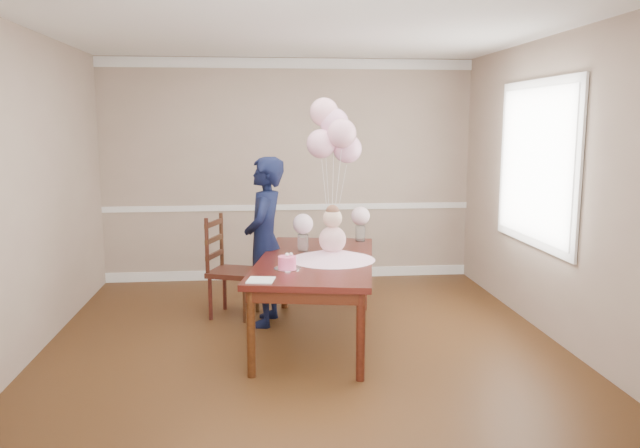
% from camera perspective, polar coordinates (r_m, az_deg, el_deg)
% --- Properties ---
extents(floor, '(4.50, 5.00, 0.00)m').
position_cam_1_polar(floor, '(5.49, -1.44, -11.32)').
color(floor, '#341D0D').
rests_on(floor, ground).
extents(ceiling, '(4.50, 5.00, 0.02)m').
position_cam_1_polar(ceiling, '(5.20, -1.57, 17.76)').
color(ceiling, white).
rests_on(ceiling, wall_back).
extents(wall_back, '(4.50, 0.02, 2.70)m').
position_cam_1_polar(wall_back, '(7.66, -2.87, 4.88)').
color(wall_back, gray).
rests_on(wall_back, floor).
extents(wall_front, '(4.50, 0.02, 2.70)m').
position_cam_1_polar(wall_front, '(2.72, 2.32, -3.03)').
color(wall_front, gray).
rests_on(wall_front, floor).
extents(wall_left, '(0.02, 5.00, 2.70)m').
position_cam_1_polar(wall_left, '(5.50, -25.62, 2.28)').
color(wall_left, gray).
rests_on(wall_left, floor).
extents(wall_right, '(0.02, 5.00, 2.70)m').
position_cam_1_polar(wall_right, '(5.79, 21.32, 2.87)').
color(wall_right, gray).
rests_on(wall_right, floor).
extents(chair_rail_trim, '(4.50, 0.02, 0.07)m').
position_cam_1_polar(chair_rail_trim, '(7.70, -2.84, 1.54)').
color(chair_rail_trim, white).
rests_on(chair_rail_trim, wall_back).
extents(crown_molding, '(4.50, 0.02, 0.12)m').
position_cam_1_polar(crown_molding, '(7.66, -2.94, 14.47)').
color(crown_molding, white).
rests_on(crown_molding, wall_back).
extents(baseboard_trim, '(4.50, 0.02, 0.12)m').
position_cam_1_polar(baseboard_trim, '(7.86, -2.79, -4.54)').
color(baseboard_trim, white).
rests_on(baseboard_trim, floor).
extents(window_frame, '(0.02, 1.66, 1.56)m').
position_cam_1_polar(window_frame, '(6.21, 19.17, 5.23)').
color(window_frame, white).
rests_on(window_frame, wall_right).
extents(window_blinds, '(0.01, 1.50, 1.40)m').
position_cam_1_polar(window_blinds, '(6.21, 19.02, 5.23)').
color(window_blinds, white).
rests_on(window_blinds, wall_right).
extents(dining_table_top, '(1.33, 2.13, 0.05)m').
position_cam_1_polar(dining_table_top, '(5.55, -0.36, -3.37)').
color(dining_table_top, black).
rests_on(dining_table_top, table_leg_fl).
extents(table_apron, '(1.22, 2.01, 0.10)m').
position_cam_1_polar(table_apron, '(5.56, -0.36, -4.12)').
color(table_apron, black).
rests_on(table_apron, table_leg_fl).
extents(table_leg_fl, '(0.08, 0.08, 0.69)m').
position_cam_1_polar(table_leg_fl, '(4.84, -6.32, -9.92)').
color(table_leg_fl, black).
rests_on(table_leg_fl, floor).
extents(table_leg_fr, '(0.08, 0.08, 0.69)m').
position_cam_1_polar(table_leg_fr, '(4.75, 3.73, -10.23)').
color(table_leg_fr, black).
rests_on(table_leg_fr, floor).
extents(table_leg_bl, '(0.08, 0.08, 0.69)m').
position_cam_1_polar(table_leg_bl, '(6.56, -3.28, -4.74)').
color(table_leg_bl, black).
rests_on(table_leg_bl, floor).
extents(table_leg_br, '(0.08, 0.08, 0.69)m').
position_cam_1_polar(table_leg_br, '(6.50, 4.03, -4.88)').
color(table_leg_br, black).
rests_on(table_leg_br, floor).
extents(baby_skirt, '(0.88, 0.88, 0.10)m').
position_cam_1_polar(baby_skirt, '(5.47, 1.14, -2.76)').
color(baby_skirt, '#FFBBDB').
rests_on(baby_skirt, dining_table_top).
extents(baby_torso, '(0.24, 0.24, 0.24)m').
position_cam_1_polar(baby_torso, '(5.45, 1.15, -1.43)').
color(baby_torso, pink).
rests_on(baby_torso, baby_skirt).
extents(baby_head, '(0.17, 0.17, 0.17)m').
position_cam_1_polar(baby_head, '(5.42, 1.15, 0.53)').
color(baby_head, beige).
rests_on(baby_head, baby_torso).
extents(baby_hair, '(0.12, 0.12, 0.12)m').
position_cam_1_polar(baby_hair, '(5.41, 1.15, 1.15)').
color(baby_hair, brown).
rests_on(baby_hair, baby_head).
extents(cake_platter, '(0.25, 0.25, 0.01)m').
position_cam_1_polar(cake_platter, '(5.13, -3.02, -4.10)').
color(cake_platter, silver).
rests_on(cake_platter, dining_table_top).
extents(birthday_cake, '(0.17, 0.17, 0.10)m').
position_cam_1_polar(birthday_cake, '(5.12, -3.02, -3.52)').
color(birthday_cake, '#FF508B').
rests_on(birthday_cake, cake_platter).
extents(cake_flower_a, '(0.03, 0.03, 0.03)m').
position_cam_1_polar(cake_flower_a, '(5.10, -3.03, -2.81)').
color(cake_flower_a, white).
rests_on(cake_flower_a, birthday_cake).
extents(cake_flower_b, '(0.03, 0.03, 0.03)m').
position_cam_1_polar(cake_flower_b, '(5.12, -2.67, -2.77)').
color(cake_flower_b, silver).
rests_on(cake_flower_b, birthday_cake).
extents(rose_vase_near, '(0.12, 0.12, 0.16)m').
position_cam_1_polar(rose_vase_near, '(5.83, -1.56, -1.72)').
color(rose_vase_near, white).
rests_on(rose_vase_near, dining_table_top).
extents(roses_near, '(0.19, 0.19, 0.19)m').
position_cam_1_polar(roses_near, '(5.80, -1.57, 0.01)').
color(roses_near, beige).
rests_on(roses_near, rose_vase_near).
extents(rose_vase_far, '(0.12, 0.12, 0.16)m').
position_cam_1_polar(rose_vase_far, '(6.33, 3.71, -0.86)').
color(rose_vase_far, white).
rests_on(rose_vase_far, dining_table_top).
extents(roses_far, '(0.19, 0.19, 0.19)m').
position_cam_1_polar(roses_far, '(6.30, 3.72, 0.74)').
color(roses_far, '#FBD2DA').
rests_on(roses_far, rose_vase_far).
extents(napkin, '(0.23, 0.23, 0.01)m').
position_cam_1_polar(napkin, '(4.77, -5.43, -5.13)').
color(napkin, silver).
rests_on(napkin, dining_table_top).
extents(balloon_weight, '(0.05, 0.05, 0.02)m').
position_cam_1_polar(balloon_weight, '(6.06, 1.03, -1.95)').
color(balloon_weight, '#B9B9BD').
rests_on(balloon_weight, dining_table_top).
extents(balloon_a, '(0.28, 0.28, 0.28)m').
position_cam_1_polar(balloon_a, '(5.96, 0.10, 7.35)').
color(balloon_a, '#FFB4CF').
rests_on(balloon_a, balloon_ribbon_a).
extents(balloon_b, '(0.28, 0.28, 0.28)m').
position_cam_1_polar(balloon_b, '(5.89, 2.00, 8.28)').
color(balloon_b, '#F8AFC4').
rests_on(balloon_b, balloon_ribbon_b).
extents(balloon_c, '(0.28, 0.28, 0.28)m').
position_cam_1_polar(balloon_c, '(6.05, 1.31, 9.25)').
color(balloon_c, '#F0AACE').
rests_on(balloon_c, balloon_ribbon_c).
extents(balloon_d, '(0.28, 0.28, 0.28)m').
position_cam_1_polar(balloon_d, '(6.07, 0.38, 10.18)').
color(balloon_d, '#FFB4C3').
rests_on(balloon_d, balloon_ribbon_d).
extents(balloon_e, '(0.28, 0.28, 0.28)m').
position_cam_1_polar(balloon_e, '(6.03, 2.52, 6.89)').
color(balloon_e, '#FFB4D7').
rests_on(balloon_e, balloon_ribbon_e).
extents(balloon_ribbon_a, '(0.09, 0.02, 0.83)m').
position_cam_1_polar(balloon_ribbon_a, '(6.00, 0.57, 1.95)').
color(balloon_ribbon_a, white).
rests_on(balloon_ribbon_a, balloon_weight).
extents(balloon_ribbon_b, '(0.09, 0.07, 0.92)m').
position_cam_1_polar(balloon_ribbon_b, '(5.96, 1.50, 2.38)').
color(balloon_ribbon_b, white).
rests_on(balloon_ribbon_b, balloon_weight).
extents(balloon_ribbon_c, '(0.04, 0.09, 1.03)m').
position_cam_1_polar(balloon_ribbon_c, '(6.03, 1.17, 2.94)').
color(balloon_ribbon_c, white).
rests_on(balloon_ribbon_c, balloon_weight).
extents(balloon_ribbon_d, '(0.06, 0.12, 1.12)m').
position_cam_1_polar(balloon_ribbon_d, '(6.04, 0.70, 3.42)').
color(balloon_ribbon_d, silver).
rests_on(balloon_ribbon_d, balloon_weight).
extents(balloon_ribbon_e, '(0.15, 0.05, 0.77)m').
position_cam_1_polar(balloon_ribbon_e, '(6.04, 1.77, 1.75)').
color(balloon_ribbon_e, silver).
rests_on(balloon_ribbon_e, balloon_weight).
extents(dining_chair_seat, '(0.56, 0.56, 0.05)m').
position_cam_1_polar(dining_chair_seat, '(6.32, -7.89, -4.40)').
color(dining_chair_seat, '#34140E').
rests_on(dining_chair_seat, chair_leg_fl).
extents(chair_leg_fl, '(0.05, 0.05, 0.43)m').
position_cam_1_polar(chair_leg_fl, '(6.28, -10.00, -6.74)').
color(chair_leg_fl, '#3B1410').
rests_on(chair_leg_fl, floor).
extents(chair_leg_fr, '(0.05, 0.05, 0.43)m').
position_cam_1_polar(chair_leg_fr, '(6.15, -6.91, -7.02)').
color(chair_leg_fr, '#381C0F').
rests_on(chair_leg_fr, floor).
extents(chair_leg_bl, '(0.05, 0.05, 0.43)m').
position_cam_1_polar(chair_leg_bl, '(6.60, -8.72, -5.92)').
color(chair_leg_bl, '#3D1510').
rests_on(chair_leg_bl, floor).
extents(chair_leg_br, '(0.05, 0.05, 0.43)m').
position_cam_1_polar(chair_leg_br, '(6.47, -5.76, -6.17)').
color(chair_leg_br, '#341E0E').
rests_on(chair_leg_br, floor).
extents(chair_back_post_l, '(0.05, 0.05, 0.56)m').
position_cam_1_polar(chair_back_post_l, '(6.17, -10.30, -2.03)').
color(chair_back_post_l, '#34150E').
rests_on(chair_back_post_l, dining_chair_seat).
extents(chair_back_post_r, '(0.05, 0.05, 0.56)m').
position_cam_1_polar(chair_back_post_r, '(6.49, -9.00, -1.43)').
color(chair_back_post_r, '#32190D').
rests_on(chair_back_post_r, dining_chair_seat).
extents(chair_slat_low, '(0.16, 0.39, 0.05)m').
position_cam_1_polar(chair_slat_low, '(6.35, -9.60, -2.78)').
color(chair_slat_low, black).
rests_on(chair_slat_low, dining_chair_seat).
extents(chair_slat_mid, '(0.16, 0.39, 0.05)m').
position_cam_1_polar(chair_slat_mid, '(6.32, -9.64, -1.36)').
color(chair_slat_mid, '#361C0E').
rests_on(chair_slat_mid, dining_chair_seat).
extents(chair_slat_top, '(0.16, 0.39, 0.05)m').
position_cam_1_polar(chair_slat_top, '(6.30, -9.68, 0.07)').
color(chair_slat_top, '#34180E').
rests_on(chair_slat_top, dining_chair_seat).
extents(woman, '(0.51, 0.66, 1.62)m').
position_cam_1_polar(woman, '(5.97, -5.07, -1.62)').
color(woman, black).
rests_on(woman, floor).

